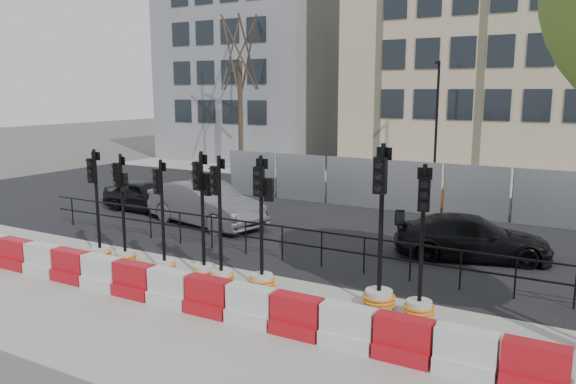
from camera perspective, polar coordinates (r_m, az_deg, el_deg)
The scene contains 22 objects.
ground at distance 14.62m, azimuth -2.95°, elevation -8.24°, with size 120.00×120.00×0.00m, color #51514C.
sidewalk_near at distance 12.34m, azimuth -10.56°, elevation -11.93°, with size 40.00×6.00×0.02m, color gray.
road at distance 20.65m, azimuth 7.46°, elevation -2.76°, with size 40.00×14.00×0.03m, color black.
sidewalk_far at distance 29.06m, azimuth 14.11°, elevation 0.79°, with size 40.00×4.00×0.02m, color gray.
building_grey at distance 40.00m, azimuth -3.24°, elevation 13.63°, with size 11.00×9.06×14.00m.
building_cream at distance 34.41m, azimuth 20.92°, elevation 16.90°, with size 15.00×10.06×18.00m.
kerb_railing at distance 15.41m, azimuth -0.59°, elevation -4.59°, with size 18.00×0.04×1.00m.
heras_fencing at distance 23.10m, azimuth 10.07°, elevation 0.24°, with size 14.33×1.72×2.00m.
lamp_post_far at distance 27.61m, azimuth 14.84°, elevation 6.99°, with size 0.12×0.56×6.00m.
tree_bare_far at distance 32.92m, azimuth -4.94°, elevation 13.74°, with size 2.00×2.00×9.00m.
barrier_row at distance 12.36m, azimuth -10.01°, elevation -10.11°, with size 16.75×0.50×0.80m.
traffic_signal_a at distance 16.29m, azimuth -18.66°, elevation -4.50°, with size 0.61×0.61×3.10m.
traffic_signal_b at distance 15.74m, azimuth -16.30°, elevation -4.58°, with size 0.59×0.59×3.01m.
traffic_signal_c at distance 14.70m, azimuth -12.52°, elevation -5.88°, with size 0.58×0.58×2.96m.
traffic_signal_d at distance 14.01m, azimuth -8.58°, elevation -5.89°, with size 0.63×0.63×3.21m.
traffic_signal_e at distance 13.61m, azimuth -6.87°, elevation -6.84°, with size 0.62×0.62×3.16m.
traffic_signal_f at distance 13.20m, azimuth -2.67°, elevation -6.82°, with size 0.63×0.63×3.19m.
traffic_signal_g at distance 12.21m, azimuth 9.24°, elevation -8.49°, with size 0.71×0.71×3.58m.
traffic_signal_h at distance 11.91m, azimuth 13.25°, elevation -9.50°, with size 0.63×0.63×3.22m.
car_a at distance 22.40m, azimuth -14.34°, elevation -0.41°, with size 3.67×1.64×1.23m, color black.
car_b at distance 19.65m, azimuth -8.35°, elevation -1.19°, with size 4.92×2.60×1.54m, color #56555B.
car_c at distance 16.42m, azimuth 18.13°, elevation -4.43°, with size 4.56×2.93×1.23m, color black.
Camera 1 is at (7.43, -11.71, 4.63)m, focal length 35.00 mm.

